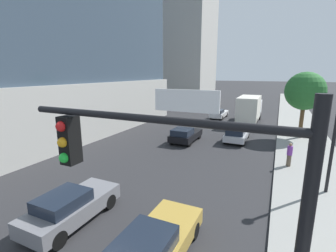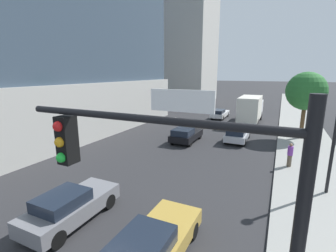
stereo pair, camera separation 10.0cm
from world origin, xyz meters
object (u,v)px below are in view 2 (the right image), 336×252
at_px(box_truck, 251,108).
at_px(car_white, 220,114).
at_px(traffic_light_pole, 175,193).
at_px(pedestrian_purple_shirt, 290,155).
at_px(car_gray, 70,206).
at_px(car_silver, 238,134).
at_px(car_black, 186,135).
at_px(car_gold, 153,245).
at_px(street_tree, 306,91).
at_px(construction_building, 179,20).

bearing_deg(box_truck, car_white, 156.84).
distance_m(traffic_light_pole, pedestrian_purple_shirt, 14.07).
height_order(traffic_light_pole, car_gray, traffic_light_pole).
xyz_separation_m(car_silver, pedestrian_purple_shirt, (4.24, -5.14, 0.24)).
bearing_deg(car_black, traffic_light_pole, -69.54).
xyz_separation_m(traffic_light_pole, box_truck, (-1.83, 27.73, -2.27)).
distance_m(car_silver, car_gold, 16.22).
relative_size(car_gold, car_black, 1.10).
distance_m(street_tree, car_gold, 20.68).
height_order(traffic_light_pole, pedestrian_purple_shirt, traffic_light_pole).
bearing_deg(construction_building, car_silver, -58.23).
bearing_deg(car_gold, traffic_light_pole, -52.78).
relative_size(traffic_light_pole, car_black, 1.44).
bearing_deg(pedestrian_purple_shirt, street_tree, 82.36).
distance_m(construction_building, car_gray, 50.86).
xyz_separation_m(construction_building, box_truck, (18.64, -20.99, -15.68)).
distance_m(street_tree, car_gray, 21.72).
distance_m(construction_building, traffic_light_pole, 54.52).
bearing_deg(car_gold, box_truck, 90.00).
height_order(construction_building, pedestrian_purple_shirt, construction_building).
xyz_separation_m(construction_building, car_gold, (18.64, -46.31, -16.87)).
relative_size(car_gold, pedestrian_purple_shirt, 2.80).
xyz_separation_m(car_silver, car_gray, (-4.29, -15.70, 0.02)).
xyz_separation_m(car_white, box_truck, (4.29, -1.83, 1.25)).
distance_m(construction_building, car_gold, 52.70).
bearing_deg(traffic_light_pole, car_silver, 95.60).
relative_size(construction_building, pedestrian_purple_shirt, 25.31).
bearing_deg(car_white, street_tree, -38.07).
bearing_deg(car_white, car_silver, -68.59).
distance_m(street_tree, car_black, 11.83).
relative_size(car_black, car_white, 0.89).
bearing_deg(construction_building, car_black, -66.06).
distance_m(car_gray, car_black, 13.46).
bearing_deg(traffic_light_pole, car_gold, 127.22).
bearing_deg(car_black, street_tree, 30.09).
height_order(construction_building, car_white, construction_building).
height_order(car_silver, car_gold, car_gold).
relative_size(car_silver, car_gray, 1.02).
bearing_deg(street_tree, construction_building, 131.94).
height_order(construction_building, box_truck, construction_building).
bearing_deg(car_gold, car_white, 98.97).
bearing_deg(construction_building, traffic_light_pole, -67.21).
distance_m(car_silver, car_white, 11.75).
relative_size(construction_building, car_silver, 9.19).
height_order(construction_building, car_black, construction_building).
bearing_deg(box_truck, car_silver, -90.00).
bearing_deg(street_tree, car_black, -149.91).
height_order(car_gold, car_gray, car_gold).
bearing_deg(car_white, car_gray, -90.00).
distance_m(car_gold, pedestrian_purple_shirt, 11.86).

